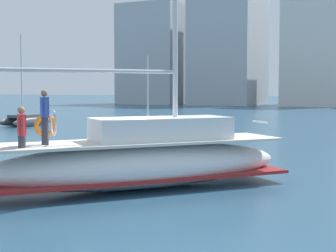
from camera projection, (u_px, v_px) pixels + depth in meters
name	position (u px, v px, depth m)	size (l,w,h in m)	color
ground_plane	(125.00, 183.00, 16.74)	(400.00, 400.00, 0.00)	#284C66
main_sailboat	(142.00, 158.00, 15.85)	(8.04, 8.87, 14.41)	silver
moored_sloop_near	(25.00, 119.00, 42.54)	(2.35, 4.55, 7.52)	#4C4C51
moored_sloop_far	(143.00, 126.00, 35.45)	(4.40, 3.07, 5.36)	white
waterfront_buildings	(306.00, 51.00, 92.70)	(85.88, 18.08, 24.75)	#B2B7BC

